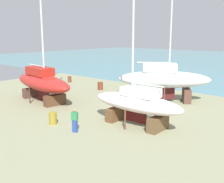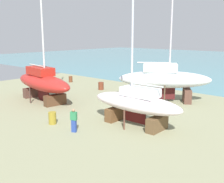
{
  "view_description": "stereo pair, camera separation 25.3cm",
  "coord_description": "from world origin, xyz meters",
  "px_view_note": "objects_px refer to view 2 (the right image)",
  "views": [
    {
      "loc": [
        15.23,
        -21.55,
        6.75
      ],
      "look_at": [
        -0.97,
        -2.88,
        1.53
      ],
      "focal_mm": 43.99,
      "sensor_mm": 36.0,
      "label": 1
    },
    {
      "loc": [
        15.42,
        -21.38,
        6.75
      ],
      "look_at": [
        -0.97,
        -2.88,
        1.53
      ],
      "focal_mm": 43.99,
      "sensor_mm": 36.0,
      "label": 2
    }
  ],
  "objects_px": {
    "sailboat_small_center": "(164,79)",
    "barrel_tipped_right": "(101,86)",
    "worker": "(74,120)",
    "barrel_rust_far": "(53,87)",
    "barrel_tipped_center": "(71,79)",
    "sailboat_mid_port": "(136,103)",
    "sailboat_far_slipway": "(43,82)",
    "barrel_rust_near": "(52,118)"
  },
  "relations": [
    {
      "from": "barrel_rust_far",
      "to": "barrel_tipped_right",
      "type": "distance_m",
      "value": 5.98
    },
    {
      "from": "sailboat_far_slipway",
      "to": "barrel_tipped_right",
      "type": "relative_size",
      "value": 17.85
    },
    {
      "from": "worker",
      "to": "barrel_rust_near",
      "type": "height_order",
      "value": "worker"
    },
    {
      "from": "sailboat_mid_port",
      "to": "barrel_tipped_center",
      "type": "bearing_deg",
      "value": -26.7
    },
    {
      "from": "sailboat_mid_port",
      "to": "worker",
      "type": "distance_m",
      "value": 4.75
    },
    {
      "from": "sailboat_small_center",
      "to": "barrel_tipped_center",
      "type": "bearing_deg",
      "value": 142.54
    },
    {
      "from": "sailboat_far_slipway",
      "to": "barrel_rust_near",
      "type": "relative_size",
      "value": 17.68
    },
    {
      "from": "worker",
      "to": "barrel_tipped_right",
      "type": "bearing_deg",
      "value": -165.19
    },
    {
      "from": "sailboat_far_slipway",
      "to": "barrel_rust_far",
      "type": "height_order",
      "value": "sailboat_far_slipway"
    },
    {
      "from": "worker",
      "to": "barrel_rust_far",
      "type": "distance_m",
      "value": 15.73
    },
    {
      "from": "barrel_tipped_center",
      "to": "barrel_rust_far",
      "type": "bearing_deg",
      "value": -64.06
    },
    {
      "from": "sailboat_small_center",
      "to": "barrel_tipped_right",
      "type": "relative_size",
      "value": 16.15
    },
    {
      "from": "barrel_tipped_center",
      "to": "barrel_tipped_right",
      "type": "height_order",
      "value": "barrel_tipped_right"
    },
    {
      "from": "sailboat_far_slipway",
      "to": "barrel_rust_far",
      "type": "relative_size",
      "value": 21.89
    },
    {
      "from": "sailboat_mid_port",
      "to": "barrel_tipped_center",
      "type": "relative_size",
      "value": 14.98
    },
    {
      "from": "barrel_tipped_right",
      "to": "barrel_rust_far",
      "type": "bearing_deg",
      "value": -139.99
    },
    {
      "from": "sailboat_mid_port",
      "to": "sailboat_small_center",
      "type": "bearing_deg",
      "value": -73.9
    },
    {
      "from": "sailboat_mid_port",
      "to": "barrel_tipped_right",
      "type": "distance_m",
      "value": 13.78
    },
    {
      "from": "sailboat_far_slipway",
      "to": "barrel_tipped_right",
      "type": "distance_m",
      "value": 8.17
    },
    {
      "from": "sailboat_mid_port",
      "to": "sailboat_small_center",
      "type": "xyz_separation_m",
      "value": [
        -2.33,
        7.82,
        0.56
      ]
    },
    {
      "from": "worker",
      "to": "barrel_rust_far",
      "type": "bearing_deg",
      "value": -142.87
    },
    {
      "from": "barrel_rust_near",
      "to": "barrel_tipped_right",
      "type": "distance_m",
      "value": 13.48
    },
    {
      "from": "barrel_tipped_center",
      "to": "sailboat_far_slipway",
      "type": "bearing_deg",
      "value": -54.38
    },
    {
      "from": "worker",
      "to": "barrel_rust_near",
      "type": "bearing_deg",
      "value": -113.13
    },
    {
      "from": "sailboat_small_center",
      "to": "barrel_rust_near",
      "type": "bearing_deg",
      "value": -135.68
    },
    {
      "from": "sailboat_mid_port",
      "to": "sailboat_far_slipway",
      "type": "bearing_deg",
      "value": -0.04
    },
    {
      "from": "barrel_tipped_center",
      "to": "barrel_tipped_right",
      "type": "distance_m",
      "value": 7.02
    },
    {
      "from": "sailboat_far_slipway",
      "to": "barrel_tipped_center",
      "type": "relative_size",
      "value": 19.76
    },
    {
      "from": "sailboat_small_center",
      "to": "barrel_tipped_right",
      "type": "height_order",
      "value": "sailboat_small_center"
    },
    {
      "from": "worker",
      "to": "barrel_tipped_center",
      "type": "xyz_separation_m",
      "value": [
        -15.81,
        12.99,
        -0.45
      ]
    },
    {
      "from": "barrel_rust_near",
      "to": "barrel_rust_far",
      "type": "xyz_separation_m",
      "value": [
        -10.88,
        8.07,
        -0.19
      ]
    },
    {
      "from": "sailboat_far_slipway",
      "to": "barrel_rust_far",
      "type": "distance_m",
      "value": 6.1
    },
    {
      "from": "sailboat_small_center",
      "to": "barrel_tipped_center",
      "type": "xyz_separation_m",
      "value": [
        -15.81,
        1.12,
        -1.87
      ]
    },
    {
      "from": "barrel_rust_far",
      "to": "barrel_tipped_right",
      "type": "relative_size",
      "value": 0.82
    },
    {
      "from": "sailboat_mid_port",
      "to": "barrel_tipped_right",
      "type": "height_order",
      "value": "sailboat_mid_port"
    },
    {
      "from": "barrel_rust_near",
      "to": "barrel_tipped_center",
      "type": "relative_size",
      "value": 1.12
    },
    {
      "from": "sailboat_mid_port",
      "to": "sailboat_small_center",
      "type": "distance_m",
      "value": 8.18
    },
    {
      "from": "sailboat_small_center",
      "to": "barrel_tipped_right",
      "type": "distance_m",
      "value": 9.06
    },
    {
      "from": "worker",
      "to": "barrel_rust_near",
      "type": "xyz_separation_m",
      "value": [
        -2.57,
        0.06,
        -0.4
      ]
    },
    {
      "from": "sailboat_mid_port",
      "to": "barrel_rust_far",
      "type": "xyz_separation_m",
      "value": [
        -15.78,
        4.08,
        -1.46
      ]
    },
    {
      "from": "barrel_tipped_right",
      "to": "worker",
      "type": "bearing_deg",
      "value": -53.48
    },
    {
      "from": "barrel_rust_far",
      "to": "barrel_tipped_right",
      "type": "height_order",
      "value": "barrel_tipped_right"
    }
  ]
}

